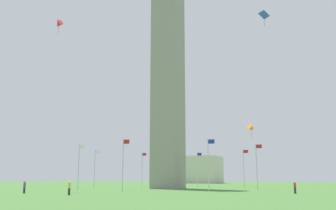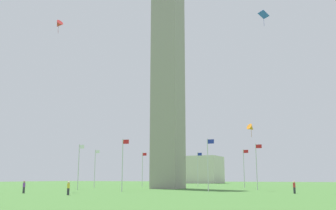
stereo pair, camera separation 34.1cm
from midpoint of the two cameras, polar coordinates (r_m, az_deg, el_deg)
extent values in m
plane|color=#3D6B2D|center=(72.79, 0.14, -12.64)|extent=(260.00, 260.00, 0.00)
cube|color=gray|center=(75.24, 0.13, 3.72)|extent=(5.30, 5.30, 42.39)
cylinder|color=silver|center=(67.68, 13.50, -9.12)|extent=(0.14, 0.14, 7.90)
cube|color=red|center=(67.77, 13.83, -6.14)|extent=(1.00, 0.03, 0.64)
cylinder|color=silver|center=(80.40, 11.63, -9.45)|extent=(0.14, 0.14, 7.90)
cube|color=red|center=(80.44, 11.91, -6.94)|extent=(1.00, 0.03, 0.64)
cylinder|color=silver|center=(88.50, 4.67, -9.76)|extent=(0.14, 0.14, 7.90)
cube|color=#1E2D99|center=(88.46, 4.97, -7.48)|extent=(1.00, 0.03, 0.64)
cylinder|color=silver|center=(88.79, -3.82, -9.77)|extent=(0.14, 0.14, 7.90)
cube|color=red|center=(88.68, -3.48, -7.51)|extent=(1.00, 0.03, 0.64)
cylinder|color=silver|center=(81.17, -10.99, -9.49)|extent=(0.14, 0.14, 7.90)
cube|color=white|center=(81.01, -10.58, -7.02)|extent=(1.00, 0.03, 0.64)
cylinder|color=silver|center=(68.59, -13.35, -9.14)|extent=(0.14, 0.14, 7.90)
cube|color=white|center=(68.45, -12.86, -6.23)|extent=(1.00, 0.03, 0.64)
cylinder|color=silver|center=(57.76, -6.81, -9.06)|extent=(0.14, 0.14, 7.90)
cube|color=red|center=(57.71, -6.26, -5.59)|extent=(1.00, 0.03, 0.64)
cylinder|color=silver|center=(57.32, 6.27, -9.06)|extent=(0.14, 0.14, 7.90)
cube|color=#1E2D99|center=(57.37, 6.72, -5.55)|extent=(1.00, 0.03, 0.64)
cylinder|color=#2D2D38|center=(54.66, -20.98, -12.04)|extent=(0.29, 0.29, 0.80)
cylinder|color=purple|center=(54.64, -20.93, -11.32)|extent=(0.32, 0.32, 0.59)
sphere|color=#936B4C|center=(54.63, -20.90, -10.88)|extent=(0.24, 0.24, 0.24)
cylinder|color=#2D2D38|center=(47.43, -14.78, -12.66)|extent=(0.29, 0.29, 0.80)
cylinder|color=yellow|center=(47.41, -14.74, -11.83)|extent=(0.32, 0.32, 0.59)
sphere|color=beige|center=(47.40, -14.72, -11.33)|extent=(0.24, 0.24, 0.24)
cylinder|color=#2D2D38|center=(52.77, 18.92, -12.24)|extent=(0.29, 0.29, 0.80)
cylinder|color=red|center=(52.75, 18.87, -11.49)|extent=(0.32, 0.32, 0.58)
sphere|color=beige|center=(52.75, 18.84, -11.04)|extent=(0.24, 0.24, 0.24)
cone|color=red|center=(68.77, -16.22, 11.71)|extent=(1.84, 1.59, 1.59)
cylinder|color=maroon|center=(68.42, -16.27, 10.97)|extent=(0.04, 0.04, 1.43)
cube|color=blue|center=(62.78, 14.52, 13.22)|extent=(1.87, 1.84, 0.80)
cylinder|color=#233C9D|center=(62.32, 14.57, 12.26)|extent=(0.04, 0.04, 1.71)
cone|color=orange|center=(64.17, 12.72, -3.45)|extent=(1.76, 1.82, 1.47)
cylinder|color=#A75C15|center=(64.06, 12.76, -4.25)|extent=(0.04, 0.04, 1.34)
cube|color=beige|center=(145.83, 3.09, -9.85)|extent=(25.25, 13.79, 9.99)
camera|label=1|loc=(0.17, -89.87, -0.03)|focal=39.96mm
camera|label=2|loc=(0.17, 90.13, 0.03)|focal=39.96mm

